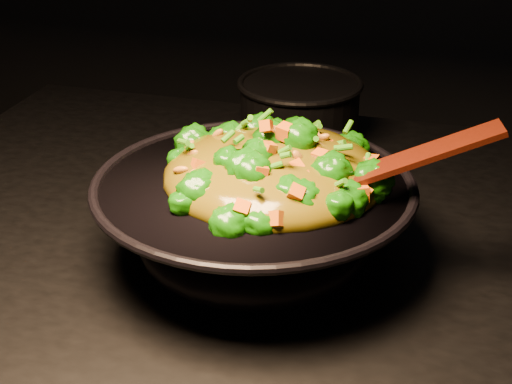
% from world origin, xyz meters
% --- Properties ---
extents(wok, '(0.39, 0.39, 0.10)m').
position_xyz_m(wok, '(-0.03, -0.07, 0.95)').
color(wok, black).
rests_on(wok, stovetop).
extents(stir_fry, '(0.28, 0.28, 0.09)m').
position_xyz_m(stir_fry, '(-0.01, -0.05, 1.05)').
color(stir_fry, '#145D06').
rests_on(stir_fry, wok).
extents(spatula, '(0.24, 0.09, 0.10)m').
position_xyz_m(spatula, '(0.13, -0.07, 1.05)').
color(spatula, '#351305').
rests_on(spatula, wok).
extents(back_pot, '(0.23, 0.23, 0.11)m').
position_xyz_m(back_pot, '(-0.05, 0.30, 0.95)').
color(back_pot, black).
rests_on(back_pot, stovetop).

